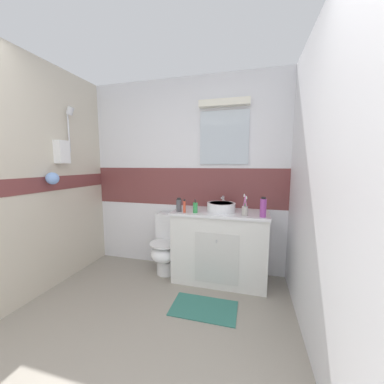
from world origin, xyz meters
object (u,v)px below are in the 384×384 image
(shampoo_bottle_tall, at_px, (263,208))
(toothbrush_cup, at_px, (245,210))
(toilet, at_px, (167,246))
(mouthwash_bottle, at_px, (179,205))
(toothpaste_tube_upright, at_px, (184,206))
(soap_dispenser, at_px, (195,208))
(sink_basin, at_px, (221,207))

(shampoo_bottle_tall, bearing_deg, toothbrush_cup, 173.16)
(toilet, height_order, toothbrush_cup, toothbrush_cup)
(mouthwash_bottle, relative_size, shampoo_bottle_tall, 0.77)
(shampoo_bottle_tall, height_order, toothpaste_tube_upright, shampoo_bottle_tall)
(soap_dispenser, distance_m, mouthwash_bottle, 0.20)
(toilet, distance_m, toothbrush_cup, 1.13)
(mouthwash_bottle, xyz_separation_m, toothpaste_tube_upright, (0.08, -0.03, -0.00))
(mouthwash_bottle, xyz_separation_m, shampoo_bottle_tall, (0.94, -0.03, 0.02))
(toothbrush_cup, distance_m, shampoo_bottle_tall, 0.19)
(soap_dispenser, height_order, shampoo_bottle_tall, shampoo_bottle_tall)
(toilet, relative_size, shampoo_bottle_tall, 3.59)
(toothbrush_cup, distance_m, soap_dispenser, 0.55)
(sink_basin, bearing_deg, soap_dispenser, -150.80)
(toilet, bearing_deg, shampoo_bottle_tall, -9.03)
(sink_basin, xyz_separation_m, toilet, (-0.70, 0.01, -0.55))
(toothbrush_cup, bearing_deg, sink_basin, 151.45)
(mouthwash_bottle, relative_size, toothpaste_tube_upright, 1.06)
(sink_basin, bearing_deg, mouthwash_bottle, -163.43)
(toilet, bearing_deg, mouthwash_bottle, -34.79)
(soap_dispenser, bearing_deg, toilet, 158.55)
(toilet, height_order, toothpaste_tube_upright, toothpaste_tube_upright)
(toothbrush_cup, xyz_separation_m, shampoo_bottle_tall, (0.19, -0.02, 0.04))
(toothbrush_cup, relative_size, soap_dispenser, 1.49)
(toothpaste_tube_upright, bearing_deg, toothbrush_cup, 2.07)
(shampoo_bottle_tall, distance_m, toothpaste_tube_upright, 0.86)
(toothbrush_cup, xyz_separation_m, soap_dispenser, (-0.55, -0.00, -0.00))
(sink_basin, height_order, toothpaste_tube_upright, sink_basin)
(mouthwash_bottle, bearing_deg, toilet, 145.21)
(toilet, relative_size, toothpaste_tube_upright, 4.97)
(toothbrush_cup, distance_m, toothpaste_tube_upright, 0.67)
(toilet, height_order, soap_dispenser, soap_dispenser)
(sink_basin, relative_size, shampoo_bottle_tall, 1.77)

